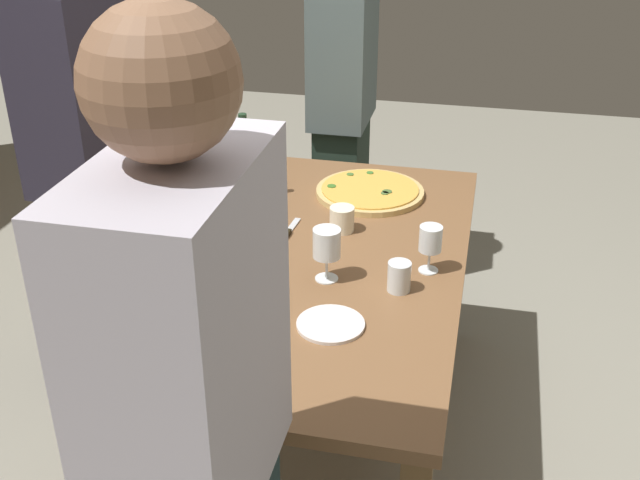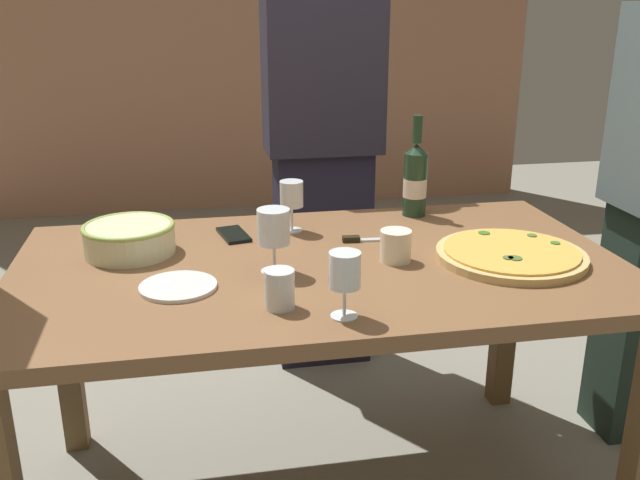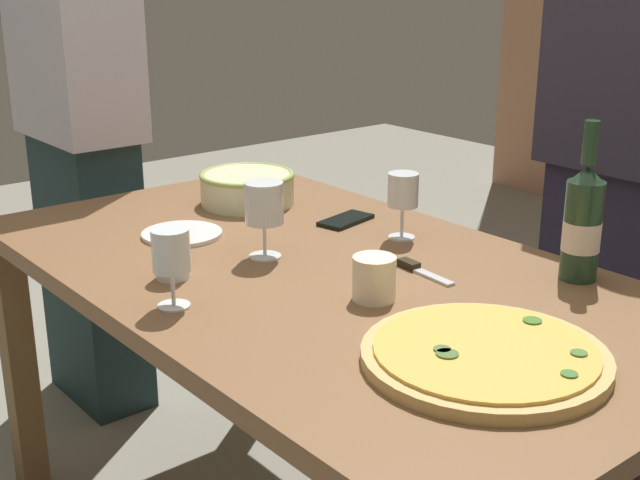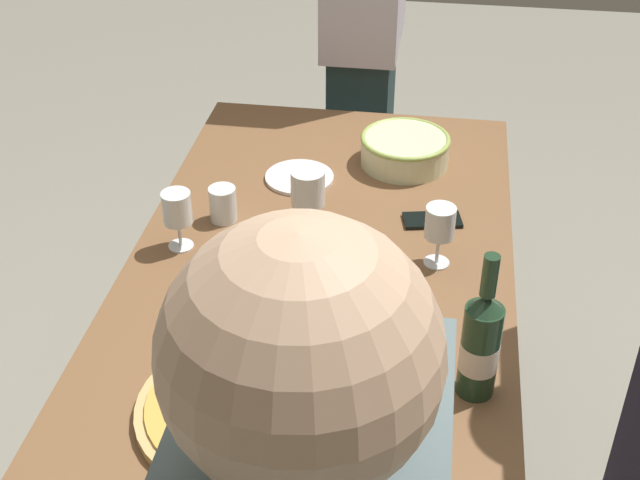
{
  "view_description": "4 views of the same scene",
  "coord_description": "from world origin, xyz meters",
  "px_view_note": "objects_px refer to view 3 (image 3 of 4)",
  "views": [
    {
      "loc": [
        -2.08,
        -0.47,
        1.93
      ],
      "look_at": [
        0.0,
        0.0,
        0.81
      ],
      "focal_mm": 43.71,
      "sensor_mm": 36.0,
      "label": 1
    },
    {
      "loc": [
        -0.32,
        -1.68,
        1.4
      ],
      "look_at": [
        0.0,
        0.0,
        0.81
      ],
      "focal_mm": 38.82,
      "sensor_mm": 36.0,
      "label": 2
    },
    {
      "loc": [
        1.28,
        -1.05,
        1.36
      ],
      "look_at": [
        0.0,
        0.0,
        0.81
      ],
      "focal_mm": 47.82,
      "sensor_mm": 36.0,
      "label": 3
    },
    {
      "loc": [
        1.63,
        0.25,
        1.95
      ],
      "look_at": [
        0.0,
        0.0,
        0.81
      ],
      "focal_mm": 48.74,
      "sensor_mm": 36.0,
      "label": 4
    }
  ],
  "objects_px": {
    "serving_bowl": "(247,187)",
    "cup_ceramic": "(374,278)",
    "wine_bottle": "(583,222)",
    "person_guest_right": "(80,127)",
    "wine_glass_by_bottle": "(171,253)",
    "dining_table": "(320,309)",
    "cup_amber": "(172,257)",
    "pizza": "(485,355)",
    "side_plate": "(182,234)",
    "wine_glass_near_pizza": "(264,205)",
    "wine_glass_far_left": "(403,192)",
    "pizza_knife": "(418,269)",
    "person_guest_left": "(632,156)",
    "cell_phone": "(346,220)"
  },
  "relations": [
    {
      "from": "pizza",
      "to": "serving_bowl",
      "type": "bearing_deg",
      "value": 166.74
    },
    {
      "from": "pizza",
      "to": "side_plate",
      "type": "bearing_deg",
      "value": -177.47
    },
    {
      "from": "wine_glass_by_bottle",
      "to": "pizza_knife",
      "type": "bearing_deg",
      "value": 71.81
    },
    {
      "from": "pizza_knife",
      "to": "person_guest_left",
      "type": "height_order",
      "value": "person_guest_left"
    },
    {
      "from": "serving_bowl",
      "to": "wine_bottle",
      "type": "distance_m",
      "value": 0.9
    },
    {
      "from": "dining_table",
      "to": "wine_bottle",
      "type": "bearing_deg",
      "value": 43.85
    },
    {
      "from": "dining_table",
      "to": "pizza",
      "type": "xyz_separation_m",
      "value": [
        0.5,
        -0.07,
        0.11
      ]
    },
    {
      "from": "wine_glass_near_pizza",
      "to": "cup_amber",
      "type": "relative_size",
      "value": 1.83
    },
    {
      "from": "wine_glass_far_left",
      "to": "side_plate",
      "type": "distance_m",
      "value": 0.52
    },
    {
      "from": "person_guest_left",
      "to": "person_guest_right",
      "type": "bearing_deg",
      "value": -43.88
    },
    {
      "from": "dining_table",
      "to": "pizza_knife",
      "type": "xyz_separation_m",
      "value": [
        0.15,
        0.14,
        0.1
      ]
    },
    {
      "from": "pizza",
      "to": "side_plate",
      "type": "distance_m",
      "value": 0.87
    },
    {
      "from": "pizza_knife",
      "to": "person_guest_right",
      "type": "height_order",
      "value": "person_guest_right"
    },
    {
      "from": "wine_glass_by_bottle",
      "to": "cup_amber",
      "type": "distance_m",
      "value": 0.16
    },
    {
      "from": "wine_glass_far_left",
      "to": "person_guest_right",
      "type": "xyz_separation_m",
      "value": [
        -1.06,
        -0.29,
        0.03
      ]
    },
    {
      "from": "pizza",
      "to": "cup_amber",
      "type": "bearing_deg",
      "value": -163.41
    },
    {
      "from": "pizza",
      "to": "cell_phone",
      "type": "bearing_deg",
      "value": 155.38
    },
    {
      "from": "wine_glass_near_pizza",
      "to": "wine_glass_far_left",
      "type": "distance_m",
      "value": 0.33
    },
    {
      "from": "cup_ceramic",
      "to": "person_guest_right",
      "type": "xyz_separation_m",
      "value": [
        -1.29,
        0.01,
        0.09
      ]
    },
    {
      "from": "serving_bowl",
      "to": "side_plate",
      "type": "height_order",
      "value": "serving_bowl"
    },
    {
      "from": "side_plate",
      "to": "wine_glass_by_bottle",
      "type": "bearing_deg",
      "value": -32.5
    },
    {
      "from": "cup_amber",
      "to": "person_guest_left",
      "type": "xyz_separation_m",
      "value": [
        0.31,
        1.13,
        0.1
      ]
    },
    {
      "from": "wine_bottle",
      "to": "wine_glass_by_bottle",
      "type": "height_order",
      "value": "wine_bottle"
    },
    {
      "from": "cup_ceramic",
      "to": "pizza_knife",
      "type": "relative_size",
      "value": 0.55
    },
    {
      "from": "wine_bottle",
      "to": "person_guest_right",
      "type": "xyz_separation_m",
      "value": [
        -1.47,
        -0.38,
        0.02
      ]
    },
    {
      "from": "serving_bowl",
      "to": "cup_ceramic",
      "type": "xyz_separation_m",
      "value": [
        0.69,
        -0.19,
        -0.0
      ]
    },
    {
      "from": "cup_amber",
      "to": "person_guest_right",
      "type": "relative_size",
      "value": 0.05
    },
    {
      "from": "wine_glass_by_bottle",
      "to": "cup_ceramic",
      "type": "height_order",
      "value": "wine_glass_by_bottle"
    },
    {
      "from": "pizza",
      "to": "wine_glass_near_pizza",
      "type": "distance_m",
      "value": 0.64
    },
    {
      "from": "wine_glass_near_pizza",
      "to": "side_plate",
      "type": "relative_size",
      "value": 0.89
    },
    {
      "from": "cell_phone",
      "to": "person_guest_right",
      "type": "bearing_deg",
      "value": -174.87
    },
    {
      "from": "cup_amber",
      "to": "side_plate",
      "type": "height_order",
      "value": "cup_amber"
    },
    {
      "from": "dining_table",
      "to": "cup_amber",
      "type": "bearing_deg",
      "value": -118.06
    },
    {
      "from": "serving_bowl",
      "to": "pizza_knife",
      "type": "distance_m",
      "value": 0.65
    },
    {
      "from": "cup_amber",
      "to": "side_plate",
      "type": "bearing_deg",
      "value": 145.65
    },
    {
      "from": "cup_amber",
      "to": "side_plate",
      "type": "distance_m",
      "value": 0.28
    },
    {
      "from": "person_guest_right",
      "to": "pizza",
      "type": "bearing_deg",
      "value": -2.98
    },
    {
      "from": "dining_table",
      "to": "person_guest_right",
      "type": "bearing_deg",
      "value": -178.94
    },
    {
      "from": "wine_glass_near_pizza",
      "to": "cup_amber",
      "type": "xyz_separation_m",
      "value": [
        -0.02,
        -0.22,
        -0.07
      ]
    },
    {
      "from": "wine_glass_by_bottle",
      "to": "dining_table",
      "type": "bearing_deg",
      "value": 88.24
    },
    {
      "from": "pizza",
      "to": "cell_phone",
      "type": "relative_size",
      "value": 2.75
    },
    {
      "from": "serving_bowl",
      "to": "wine_bottle",
      "type": "height_order",
      "value": "wine_bottle"
    },
    {
      "from": "pizza_knife",
      "to": "wine_glass_near_pizza",
      "type": "bearing_deg",
      "value": -145.43
    },
    {
      "from": "cell_phone",
      "to": "person_guest_right",
      "type": "xyz_separation_m",
      "value": [
        -0.89,
        -0.27,
        0.13
      ]
    },
    {
      "from": "cup_ceramic",
      "to": "cell_phone",
      "type": "relative_size",
      "value": 0.59
    },
    {
      "from": "dining_table",
      "to": "pizza",
      "type": "distance_m",
      "value": 0.52
    },
    {
      "from": "cup_ceramic",
      "to": "person_guest_right",
      "type": "distance_m",
      "value": 1.3
    },
    {
      "from": "wine_glass_far_left",
      "to": "pizza_knife",
      "type": "xyz_separation_m",
      "value": [
        0.18,
        -0.13,
        -0.1
      ]
    },
    {
      "from": "wine_glass_by_bottle",
      "to": "person_guest_right",
      "type": "relative_size",
      "value": 0.09
    },
    {
      "from": "serving_bowl",
      "to": "wine_glass_near_pizza",
      "type": "xyz_separation_m",
      "value": [
        0.37,
        -0.21,
        0.07
      ]
    }
  ]
}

